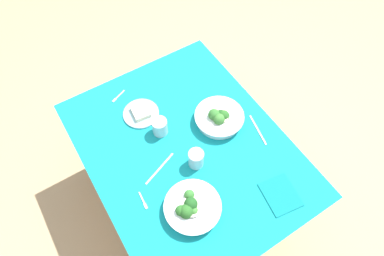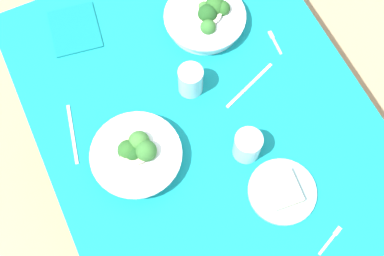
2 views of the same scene
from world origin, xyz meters
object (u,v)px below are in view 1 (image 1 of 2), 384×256
Objects in this scene: water_glass_center at (160,127)px; napkin_folded_upper at (280,195)px; broccoli_bowl_near at (219,118)px; broccoli_bowl_far at (192,207)px; table_knife_right at (258,130)px; bread_side_plate at (141,113)px; fork_by_near_bowl at (143,201)px; table_knife_left at (160,169)px; fork_by_far_bowl at (118,97)px; water_glass_side at (196,159)px.

water_glass_center is 0.71m from napkin_folded_upper.
broccoli_bowl_far is at bearing 131.15° from broccoli_bowl_near.
broccoli_bowl_near reaches higher than table_knife_right.
bread_side_plate is 0.52m from fork_by_near_bowl.
broccoli_bowl_far and water_glass_center have the same top height.
table_knife_left is (0.27, 0.02, -0.03)m from broccoli_bowl_far.
fork_by_far_bowl is (0.34, 0.09, -0.05)m from water_glass_center.
water_glass_center reaches higher than table_knife_right.
bread_side_plate is at bearing -119.38° from table_knife_right.
napkin_folded_upper is at bearing -178.77° from broccoli_bowl_near.
water_glass_center reaches higher than fork_by_near_bowl.
water_glass_side reaches higher than table_knife_left.
broccoli_bowl_near is at bearing 112.38° from fork_by_near_bowl.
water_glass_side reaches higher than fork_by_near_bowl.
table_knife_right is at bearing 150.68° from table_knife_left.
water_glass_side is 1.06× the size of fork_by_far_bowl.
table_knife_left is at bearing 167.62° from bread_side_plate.
table_knife_left is at bearing 64.74° from fork_by_far_bowl.
broccoli_bowl_far is at bearing 175.03° from bread_side_plate.
fork_by_far_bowl is at bearing -126.15° from table_knife_right.
fork_by_near_bowl is at bearing 153.62° from bread_side_plate.
fork_by_near_bowl is (-0.64, 0.17, 0.00)m from fork_by_far_bowl.
table_knife_left is 1.16× the size of napkin_folded_upper.
table_knife_right is (0.03, -0.72, -0.00)m from fork_by_near_bowl.
fork_by_near_bowl is at bearing 60.63° from napkin_folded_upper.
fork_by_near_bowl is at bearing -75.84° from table_knife_right.
water_glass_center reaches higher than fork_by_far_bowl.
broccoli_bowl_far is 0.80m from fork_by_far_bowl.
water_glass_center is at bearing -167.10° from bread_side_plate.
fork_by_far_bowl is at bearing 169.40° from fork_by_near_bowl.
water_glass_center is 0.53× the size of napkin_folded_upper.
napkin_folded_upper reaches higher than fork_by_near_bowl.
bread_side_plate is at bearing 12.90° from water_glass_center.
broccoli_bowl_near is 0.29m from water_glass_side.
water_glass_center reaches higher than bread_side_plate.
table_knife_left is (-0.08, 0.42, -0.04)m from broccoli_bowl_near.
broccoli_bowl_far is 2.75× the size of fork_by_far_bowl.
broccoli_bowl_near is 1.36× the size of table_knife_right.
napkin_folded_upper is at bearing 64.97° from fork_by_near_bowl.
water_glass_side is at bearing 81.10° from fork_by_far_bowl.
broccoli_bowl_far is 0.27m from table_knife_left.
fork_by_near_bowl is (-0.04, 0.33, -0.05)m from water_glass_side.
bread_side_plate reaches higher than fork_by_far_bowl.
bread_side_plate is 1.93× the size of water_glass_side.
fork_by_far_bowl is at bearing -113.12° from table_knife_left.
napkin_folded_upper reaches higher than table_knife_right.
table_knife_right is 0.38m from napkin_folded_upper.
broccoli_bowl_near and water_glass_side have the same top height.
napkin_folded_upper reaches higher than table_knife_left.
fork_by_far_bowl is at bearing 0.25° from broccoli_bowl_far.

